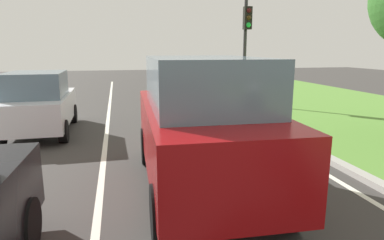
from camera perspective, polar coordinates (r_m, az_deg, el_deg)
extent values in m
plane|color=#383533|center=(10.13, -10.36, -1.94)|extent=(60.00, 60.00, 0.00)
cube|color=silver|center=(10.13, -14.31, -2.10)|extent=(0.12, 32.00, 0.01)
cube|color=silver|center=(10.86, 8.97, -0.94)|extent=(0.12, 32.00, 0.01)
cube|color=#548433|center=(13.43, 28.84, 0.30)|extent=(9.00, 48.00, 0.06)
cube|color=#9E9B93|center=(11.04, 11.40, -0.51)|extent=(0.24, 48.00, 0.12)
cube|color=maroon|center=(5.73, 1.71, -2.93)|extent=(2.05, 4.56, 1.10)
cube|color=slate|center=(5.42, 2.11, 6.41)|extent=(1.79, 2.76, 0.80)
cylinder|color=black|center=(7.24, -7.72, -4.38)|extent=(0.25, 0.77, 0.76)
cylinder|color=black|center=(7.52, 5.72, -3.70)|extent=(0.25, 0.77, 0.76)
cylinder|color=black|center=(4.39, -5.51, -15.57)|extent=(0.25, 0.77, 0.76)
cylinder|color=black|center=(4.84, 16.17, -13.27)|extent=(0.25, 0.77, 0.76)
cylinder|color=black|center=(4.72, -26.40, -15.60)|extent=(0.24, 0.65, 0.64)
cube|color=silver|center=(10.64, -24.40, 1.69)|extent=(1.72, 3.73, 0.80)
cube|color=slate|center=(10.30, -25.00, 5.50)|extent=(1.52, 1.93, 0.68)
cylinder|color=black|center=(12.08, -26.70, 0.66)|extent=(0.23, 0.60, 0.60)
cylinder|color=black|center=(11.83, -19.57, 1.04)|extent=(0.23, 0.60, 0.60)
cylinder|color=black|center=(9.69, -29.89, -2.18)|extent=(0.23, 0.60, 0.60)
cylinder|color=black|center=(9.38, -21.02, -1.80)|extent=(0.23, 0.60, 0.60)
cylinder|color=#2D2D2D|center=(14.63, 8.93, 11.01)|extent=(0.14, 0.14, 4.38)
cube|color=black|center=(14.50, 9.42, 16.73)|extent=(0.32, 0.24, 0.90)
sphere|color=#3F0F0F|center=(14.41, 9.66, 17.88)|extent=(0.20, 0.20, 0.20)
sphere|color=#382B0C|center=(14.38, 9.62, 16.77)|extent=(0.20, 0.20, 0.20)
sphere|color=green|center=(14.36, 9.58, 15.66)|extent=(0.20, 0.20, 0.20)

